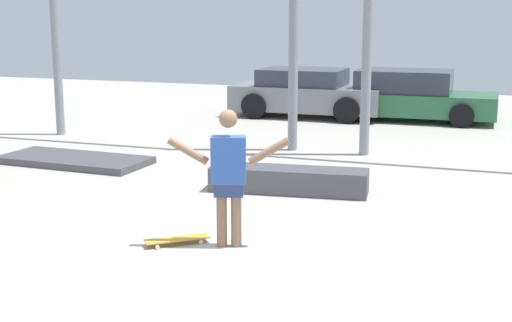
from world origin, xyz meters
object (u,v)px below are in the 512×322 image
object	(u,v)px
grind_box	(289,180)
parked_car_grey	(307,93)
manual_pad	(74,160)
skateboard	(177,239)
skateboarder	(229,172)
parked_car_green	(408,96)

from	to	relation	value
grind_box	parked_car_grey	bearing A→B (deg)	103.55
manual_pad	skateboard	bearing A→B (deg)	-43.03
skateboarder	parked_car_green	distance (m)	11.44
skateboarder	parked_car_green	bearing A→B (deg)	68.80
skateboard	manual_pad	world-z (taller)	manual_pad
parked_car_green	skateboarder	bearing A→B (deg)	-94.00
skateboarder	parked_car_green	xyz separation A→B (m)	(0.65, 11.41, -0.31)
parked_car_green	grind_box	bearing A→B (deg)	-95.69
skateboarder	manual_pad	world-z (taller)	skateboarder
skateboarder	parked_car_grey	bearing A→B (deg)	82.69
skateboarder	skateboard	distance (m)	1.11
manual_pad	skateboarder	bearing A→B (deg)	-37.65
skateboard	parked_car_green	distance (m)	11.65
skateboarder	parked_car_grey	distance (m)	11.35
skateboarder	grind_box	bearing A→B (deg)	73.90
skateboard	grind_box	bearing A→B (deg)	39.23
manual_pad	parked_car_grey	bearing A→B (deg)	71.39
parked_car_grey	parked_car_green	world-z (taller)	parked_car_green
skateboarder	parked_car_green	world-z (taller)	skateboarder
skateboard	parked_car_green	xyz separation A→B (m)	(1.30, 11.56, 0.58)
manual_pad	parked_car_green	bearing A→B (deg)	55.95
manual_pad	parked_car_green	xyz separation A→B (m)	(5.29, 7.83, 0.58)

